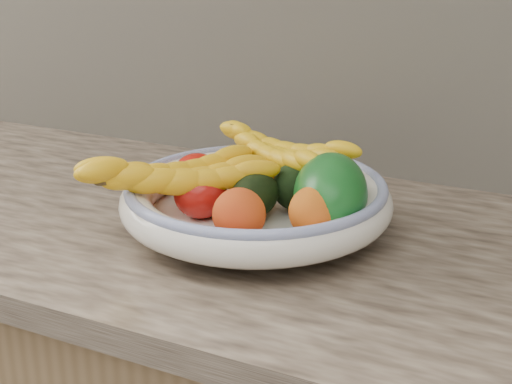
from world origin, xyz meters
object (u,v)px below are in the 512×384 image
object	(u,v)px
fruit_bowl	(256,199)
banana_bunch_back	(278,156)
banana_bunch_front	(177,181)
green_mango	(330,194)

from	to	relation	value
fruit_bowl	banana_bunch_back	bearing A→B (deg)	93.52
banana_bunch_front	fruit_bowl	bearing A→B (deg)	-17.61
fruit_bowl	banana_bunch_front	world-z (taller)	banana_bunch_front
banana_bunch_front	banana_bunch_back	bearing A→B (deg)	8.47
green_mango	banana_bunch_back	distance (m)	0.15
banana_bunch_back	fruit_bowl	bearing A→B (deg)	-66.07
green_mango	banana_bunch_back	xyz separation A→B (m)	(-0.12, 0.09, 0.01)
fruit_bowl	green_mango	world-z (taller)	green_mango
green_mango	fruit_bowl	bearing A→B (deg)	154.96
banana_bunch_back	banana_bunch_front	distance (m)	0.18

